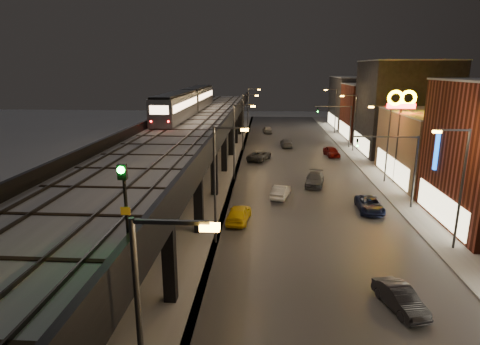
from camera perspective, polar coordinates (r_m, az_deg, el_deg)
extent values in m
cube|color=#46474D|center=(52.11, 8.54, 0.04)|extent=(17.00, 120.00, 0.06)
cube|color=#9FA1A8|center=(53.89, 19.19, -0.10)|extent=(4.00, 120.00, 0.14)
cube|color=#9FA1A8|center=(52.69, -6.25, 0.28)|extent=(11.00, 120.00, 0.06)
cube|color=black|center=(48.65, -7.04, 5.99)|extent=(9.00, 100.00, 1.00)
cube|color=black|center=(26.07, -26.32, -10.46)|extent=(0.70, 0.70, 5.30)
cube|color=black|center=(23.38, -10.03, -11.98)|extent=(0.70, 0.70, 5.30)
cube|color=black|center=(23.53, -19.14, -5.79)|extent=(8.00, 0.60, 0.50)
cube|color=black|center=(34.42, -18.18, -3.67)|extent=(0.70, 0.70, 5.30)
cube|color=black|center=(32.43, -5.92, -4.12)|extent=(0.70, 0.70, 5.30)
cube|color=black|center=(32.54, -12.47, 0.27)|extent=(8.00, 0.60, 0.50)
cube|color=black|center=(43.47, -13.40, 0.42)|extent=(0.70, 0.70, 5.30)
cube|color=black|center=(41.91, -3.68, 0.27)|extent=(0.70, 0.70, 5.30)
cube|color=black|center=(42.00, -8.76, 3.66)|extent=(8.00, 0.60, 0.50)
cube|color=black|center=(52.87, -10.29, 3.09)|extent=(0.70, 0.70, 5.30)
cube|color=black|center=(51.59, -2.27, 3.03)|extent=(0.70, 0.70, 5.30)
cube|color=black|center=(51.66, -6.41, 5.78)|extent=(8.00, 0.60, 0.50)
cube|color=black|center=(62.45, -8.11, 4.94)|extent=(0.70, 0.70, 5.30)
cube|color=black|center=(61.38, -1.31, 4.91)|extent=(0.70, 0.70, 5.30)
cube|color=black|center=(61.43, -4.79, 7.23)|extent=(8.00, 0.60, 0.50)
cube|color=black|center=(72.15, -6.51, 6.29)|extent=(0.70, 0.70, 5.30)
cube|color=black|center=(71.22, -0.61, 6.27)|extent=(0.70, 0.70, 5.30)
cube|color=black|center=(71.27, -3.61, 8.28)|extent=(8.00, 0.60, 0.50)
cube|color=black|center=(81.92, -5.29, 7.32)|extent=(0.70, 0.70, 5.30)
cube|color=black|center=(81.10, -0.07, 7.30)|extent=(0.70, 0.70, 5.30)
cube|color=black|center=(81.14, -2.72, 9.07)|extent=(8.00, 0.60, 0.50)
cube|color=black|center=(91.74, -4.32, 8.12)|extent=(0.70, 0.70, 5.30)
cube|color=black|center=(91.01, 0.35, 8.11)|extent=(0.70, 0.70, 5.30)
cube|color=black|center=(91.05, -2.01, 9.68)|extent=(8.00, 0.60, 0.50)
cube|color=#B2B7C1|center=(48.57, -7.06, 6.67)|extent=(8.40, 100.00, 0.16)
cube|color=#332D28|center=(49.24, -10.78, 6.82)|extent=(0.08, 98.00, 0.16)
cube|color=#332D28|center=(48.90, -9.13, 6.84)|extent=(0.08, 98.00, 0.16)
cube|color=#332D28|center=(48.32, -5.56, 6.86)|extent=(0.08, 98.00, 0.16)
cube|color=#332D28|center=(48.11, -3.86, 6.86)|extent=(0.08, 98.00, 0.16)
cube|color=black|center=(20.54, -22.62, -5.13)|extent=(7.80, 0.24, 0.06)
cube|color=black|center=(35.07, -11.26, 3.61)|extent=(7.80, 0.24, 0.06)
cube|color=black|center=(50.50, -6.65, 7.11)|extent=(7.80, 0.24, 0.06)
cube|color=black|center=(66.20, -4.18, 8.95)|extent=(7.80, 0.24, 0.06)
cube|color=black|center=(82.01, -2.65, 10.07)|extent=(7.80, 0.24, 0.06)
cube|color=black|center=(47.89, -1.92, 7.22)|extent=(0.30, 100.00, 1.10)
cube|color=black|center=(49.50, -12.07, 7.15)|extent=(0.30, 100.00, 1.10)
cube|color=beige|center=(38.22, 26.61, -4.38)|extent=(0.10, 9.60, 2.40)
cube|color=#8E7054|center=(52.50, 27.26, 3.11)|extent=(12.00, 15.00, 8.00)
cube|color=beige|center=(50.87, 20.69, 0.70)|extent=(0.10, 12.00, 2.40)
cube|color=#B2B7C1|center=(51.95, 27.79, 7.51)|extent=(12.20, 15.20, 0.16)
cube|color=black|center=(66.92, 22.23, 8.41)|extent=(12.00, 13.00, 14.00)
cube|color=beige|center=(66.00, 16.78, 4.05)|extent=(0.10, 10.40, 2.40)
cube|color=#B2B7C1|center=(66.66, 22.83, 14.46)|extent=(12.20, 13.20, 0.16)
cube|color=maroon|center=(80.46, 19.01, 8.14)|extent=(12.00, 12.00, 10.00)
cube|color=beige|center=(79.52, 14.58, 5.92)|extent=(0.10, 9.60, 2.40)
cube|color=#B2B7C1|center=(80.11, 19.32, 11.75)|extent=(12.20, 12.20, 0.16)
cube|color=#2E2F31|center=(93.94, 16.84, 9.44)|extent=(12.00, 16.00, 11.00)
cube|color=beige|center=(93.18, 13.01, 7.24)|extent=(0.10, 12.80, 2.40)
cube|color=#B2B7C1|center=(93.66, 17.10, 12.84)|extent=(12.20, 16.20, 0.16)
cube|color=#38383A|center=(11.36, -9.87, -6.97)|extent=(2.20, 0.12, 0.12)
cube|color=#FFA629|center=(11.21, -4.32, -7.76)|extent=(0.55, 0.28, 0.18)
cylinder|color=#38383A|center=(29.75, -3.60, -2.06)|extent=(0.18, 0.18, 9.00)
cube|color=#38383A|center=(28.68, -1.55, 6.35)|extent=(2.20, 0.12, 0.12)
cube|color=#FFA629|center=(28.62, 0.66, 6.09)|extent=(0.55, 0.28, 0.18)
cylinder|color=#38383A|center=(32.67, 28.94, -2.38)|extent=(0.18, 0.18, 9.00)
cube|color=#38383A|center=(31.34, 28.10, 5.34)|extent=(2.20, 0.12, 0.12)
cube|color=#FFA629|center=(30.92, 26.21, 5.23)|extent=(0.55, 0.28, 0.18)
cylinder|color=#38383A|center=(47.18, -0.86, 4.23)|extent=(0.18, 0.18, 9.00)
cube|color=#38383A|center=(46.51, 0.49, 9.55)|extent=(2.20, 0.12, 0.12)
cube|color=#FFA629|center=(46.48, 1.86, 9.39)|extent=(0.55, 0.28, 0.18)
cylinder|color=#38383A|center=(49.08, 20.26, 3.73)|extent=(0.18, 0.18, 9.00)
cube|color=#38383A|center=(48.20, 19.46, 8.91)|extent=(2.20, 0.12, 0.12)
cube|color=#FFA629|center=(47.93, 18.16, 8.84)|extent=(0.55, 0.28, 0.18)
cylinder|color=#38383A|center=(64.93, 0.41, 7.10)|extent=(0.18, 0.18, 9.00)
cube|color=#38383A|center=(64.44, 1.41, 10.97)|extent=(2.20, 0.12, 0.12)
cube|color=#FFA629|center=(64.41, 2.40, 10.86)|extent=(0.55, 0.28, 0.18)
cylinder|color=#38383A|center=(66.32, 15.97, 6.70)|extent=(0.18, 0.18, 9.00)
cube|color=#38383A|center=(65.67, 15.29, 10.54)|extent=(2.20, 0.12, 0.12)
cube|color=#FFA629|center=(65.47, 14.32, 10.49)|extent=(0.55, 0.28, 0.18)
cylinder|color=#38383A|center=(82.78, 1.14, 8.74)|extent=(0.18, 0.18, 9.00)
cube|color=#38383A|center=(82.40, 1.93, 11.78)|extent=(2.20, 0.12, 0.12)
cube|color=#FFA629|center=(82.38, 2.71, 11.68)|extent=(0.55, 0.28, 0.18)
cylinder|color=#38383A|center=(83.87, 13.44, 8.42)|extent=(0.18, 0.18, 9.00)
cube|color=#38383A|center=(83.36, 12.86, 11.46)|extent=(2.20, 0.12, 0.12)
cube|color=#FFA629|center=(83.21, 12.10, 11.41)|extent=(0.55, 0.28, 0.18)
cylinder|color=#38383A|center=(40.93, 23.59, -0.07)|extent=(0.20, 0.20, 7.00)
cube|color=#38383A|center=(39.33, 19.97, 4.79)|extent=(6.00, 0.12, 0.12)
imported|color=black|center=(38.79, 16.35, 4.20)|extent=(0.20, 0.16, 1.00)
sphere|color=#0CFF26|center=(38.69, 16.37, 3.80)|extent=(0.18, 0.18, 0.18)
cylinder|color=#38383A|center=(69.36, 15.41, 6.23)|extent=(0.20, 0.20, 7.00)
cube|color=#38383A|center=(68.43, 13.11, 9.14)|extent=(6.00, 0.12, 0.12)
imported|color=black|center=(68.12, 10.99, 8.80)|extent=(0.20, 0.16, 1.00)
sphere|color=#0CFF26|center=(67.99, 10.99, 8.58)|extent=(0.18, 0.18, 0.18)
cube|color=gray|center=(52.47, -9.09, 9.16)|extent=(2.74, 16.53, 3.12)
cube|color=black|center=(52.35, -9.16, 10.99)|extent=(2.46, 16.06, 0.24)
cube|color=#FFCB96|center=(52.76, -10.59, 9.59)|extent=(0.05, 15.11, 0.85)
cube|color=#FFCB96|center=(52.15, -7.61, 9.65)|extent=(0.05, 15.11, 0.85)
cube|color=gray|center=(69.26, -5.96, 10.56)|extent=(2.74, 16.53, 3.12)
cube|color=black|center=(69.16, -6.00, 11.94)|extent=(2.46, 16.06, 0.24)
cube|color=#FFCB96|center=(69.47, -7.12, 10.89)|extent=(0.05, 15.11, 0.85)
cube|color=#FFCB96|center=(69.01, -4.82, 10.93)|extent=(0.05, 15.11, 0.85)
cube|color=#FFCB96|center=(44.43, -11.45, 8.70)|extent=(2.08, 0.05, 0.94)
sphere|color=#FF0C0C|center=(44.80, -12.55, 7.11)|extent=(0.19, 0.19, 0.19)
sphere|color=#FF0C0C|center=(44.32, -10.19, 7.15)|extent=(0.19, 0.19, 0.19)
cylinder|color=black|center=(15.39, -15.91, -4.44)|extent=(0.12, 0.12, 3.08)
cube|color=black|center=(14.93, -16.41, 0.07)|extent=(0.33, 0.18, 0.56)
sphere|color=#0CFF26|center=(14.79, -16.59, 0.34)|extent=(0.27, 0.27, 0.27)
cube|color=gold|center=(15.37, -15.98, -5.28)|extent=(0.36, 0.04, 0.31)
imported|color=yellow|center=(34.94, -0.18, -5.94)|extent=(2.25, 4.56, 1.49)
imported|color=white|center=(41.50, 5.81, -2.77)|extent=(2.31, 4.26, 1.33)
imported|color=#494B4D|center=(58.23, 2.77, 2.42)|extent=(3.88, 5.62, 1.43)
imported|color=slate|center=(68.52, 6.63, 4.17)|extent=(2.12, 4.74, 1.35)
imported|color=gray|center=(82.93, 3.92, 6.08)|extent=(2.19, 4.35, 1.42)
imported|color=black|center=(24.91, 21.80, -16.37)|extent=(2.37, 4.10, 1.28)
imported|color=#141D42|center=(39.35, 17.96, -4.44)|extent=(2.32, 4.75, 1.30)
imported|color=#4A4F55|center=(46.43, 10.58, -1.03)|extent=(2.77, 5.02, 1.38)
imported|color=#690D0A|center=(62.16, 12.90, 2.87)|extent=(2.34, 4.52, 1.47)
cylinder|color=#38383A|center=(49.16, 21.44, 3.41)|extent=(0.24, 0.24, 8.62)
cube|color=#FF0C0C|center=(48.55, 21.95, 8.77)|extent=(3.02, 0.25, 0.54)
torus|color=#FFD500|center=(48.28, 21.25, 9.84)|extent=(1.77, 0.49, 1.75)
torus|color=#FFD500|center=(48.71, 22.84, 9.72)|extent=(1.77, 0.49, 1.75)
cylinder|color=#38383A|center=(39.98, 26.37, -2.47)|extent=(0.28, 0.28, 4.64)
cube|color=blue|center=(39.15, 26.99, 2.74)|extent=(1.49, 0.35, 3.34)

